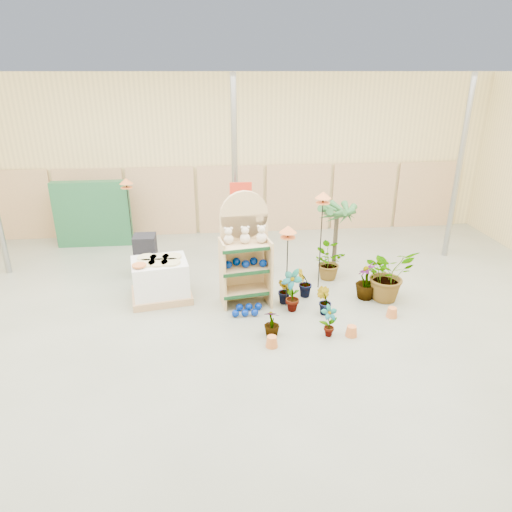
{
  "coord_description": "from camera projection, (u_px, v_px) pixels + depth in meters",
  "views": [
    {
      "loc": [
        -0.56,
        -7.1,
        4.53
      ],
      "look_at": [
        0.3,
        1.5,
        1.0
      ],
      "focal_mm": 32.0,
      "sensor_mm": 36.0,
      "label": 1
    }
  ],
  "objects": [
    {
      "name": "potted_plant_9",
      "position": [
        324.0,
        301.0,
        9.05
      ],
      "size": [
        0.4,
        0.39,
        0.56
      ],
      "primitive_type": "imported",
      "rotation": [
        0.0,
        0.0,
        2.39
      ],
      "color": "#295B29",
      "rests_on": "ground"
    },
    {
      "name": "potted_plant_0",
      "position": [
        292.0,
        291.0,
        9.11
      ],
      "size": [
        0.54,
        0.56,
        0.89
      ],
      "primitive_type": "imported",
      "rotation": [
        0.0,
        0.0,
        5.37
      ],
      "color": "#295B29",
      "rests_on": "ground"
    },
    {
      "name": "potted_plant_6",
      "position": [
        327.0,
        262.0,
        10.54
      ],
      "size": [
        0.96,
        0.98,
        0.82
      ],
      "primitive_type": "imported",
      "rotation": [
        0.0,
        0.0,
        2.27
      ],
      "color": "#295B29",
      "rests_on": "ground"
    },
    {
      "name": "teddy_bears",
      "position": [
        246.0,
        236.0,
        9.02
      ],
      "size": [
        0.86,
        0.22,
        0.36
      ],
      "color": "beige",
      "rests_on": "display_shelf"
    },
    {
      "name": "bird_table_front",
      "position": [
        288.0,
        232.0,
        8.84
      ],
      "size": [
        0.34,
        0.34,
        1.75
      ],
      "color": "black",
      "rests_on": "ground"
    },
    {
      "name": "room",
      "position": [
        243.0,
        207.0,
        8.3
      ],
      "size": [
        15.2,
        12.1,
        4.7
      ],
      "color": "slate",
      "rests_on": "ground"
    },
    {
      "name": "charcoal_planters",
      "position": [
        146.0,
        256.0,
        10.68
      ],
      "size": [
        0.5,
        0.5,
        1.0
      ],
      "color": "black",
      "rests_on": "ground"
    },
    {
      "name": "bird_table_back",
      "position": [
        126.0,
        184.0,
        11.44
      ],
      "size": [
        0.34,
        0.34,
        2.02
      ],
      "color": "black",
      "rests_on": "ground"
    },
    {
      "name": "potted_plant_5",
      "position": [
        304.0,
        283.0,
        9.71
      ],
      "size": [
        0.45,
        0.43,
        0.64
      ],
      "primitive_type": "imported",
      "rotation": [
        0.0,
        0.0,
        3.69
      ],
      "color": "#295B29",
      "rests_on": "ground"
    },
    {
      "name": "potted_plant_3",
      "position": [
        366.0,
        281.0,
        9.63
      ],
      "size": [
        0.58,
        0.58,
        0.8
      ],
      "primitive_type": "imported",
      "rotation": [
        0.0,
        0.0,
        4.36
      ],
      "color": "#295B29",
      "rests_on": "ground"
    },
    {
      "name": "potted_plant_8",
      "position": [
        329.0,
        321.0,
        8.27
      ],
      "size": [
        0.36,
        0.28,
        0.61
      ],
      "primitive_type": "imported",
      "rotation": [
        0.0,
        0.0,
        0.21
      ],
      "color": "#295B29",
      "rests_on": "ground"
    },
    {
      "name": "trellis_stock",
      "position": [
        93.0,
        214.0,
        12.4
      ],
      "size": [
        2.0,
        0.3,
        1.8
      ],
      "primitive_type": "cube",
      "color": "#1F5932",
      "rests_on": "ground"
    },
    {
      "name": "potted_plant_1",
      "position": [
        285.0,
        291.0,
        9.42
      ],
      "size": [
        0.34,
        0.38,
        0.59
      ],
      "primitive_type": "imported",
      "rotation": [
        0.0,
        0.0,
        4.98
      ],
      "color": "#295B29",
      "rests_on": "ground"
    },
    {
      "name": "potted_plant_11",
      "position": [
        262.0,
        258.0,
        10.94
      ],
      "size": [
        0.4,
        0.4,
        0.7
      ],
      "primitive_type": "imported",
      "rotation": [
        0.0,
        0.0,
        3.16
      ],
      "color": "#295B29",
      "rests_on": "ground"
    },
    {
      "name": "potted_plant_10",
      "position": [
        388.0,
        274.0,
        9.53
      ],
      "size": [
        1.24,
        1.15,
        1.15
      ],
      "primitive_type": "imported",
      "rotation": [
        0.0,
        0.0,
        0.28
      ],
      "color": "#295B29",
      "rests_on": "ground"
    },
    {
      "name": "bird_table_right",
      "position": [
        323.0,
        199.0,
        9.49
      ],
      "size": [
        0.34,
        0.34,
        2.2
      ],
      "color": "black",
      "rests_on": "ground"
    },
    {
      "name": "palm",
      "position": [
        337.0,
        211.0,
        10.35
      ],
      "size": [
        0.7,
        0.7,
        1.82
      ],
      "color": "#423928",
      "rests_on": "ground"
    },
    {
      "name": "display_shelf",
      "position": [
        245.0,
        253.0,
        9.28
      ],
      "size": [
        1.07,
        0.78,
        2.35
      ],
      "rotation": [
        0.0,
        0.0,
        0.17
      ],
      "color": "tan",
      "rests_on": "ground"
    },
    {
      "name": "offer_sign",
      "position": [
        241.0,
        209.0,
        10.46
      ],
      "size": [
        0.5,
        0.08,
        2.2
      ],
      "color": "gray",
      "rests_on": "ground"
    },
    {
      "name": "potted_plant_7",
      "position": [
        272.0,
        323.0,
        8.3
      ],
      "size": [
        0.35,
        0.35,
        0.52
      ],
      "primitive_type": "imported",
      "rotation": [
        0.0,
        0.0,
        2.89
      ],
      "color": "#295B29",
      "rests_on": "ground"
    },
    {
      "name": "gazing_balls_floor",
      "position": [
        247.0,
        310.0,
        9.13
      ],
      "size": [
        0.63,
        0.39,
        0.15
      ],
      "color": "navy",
      "rests_on": "ground"
    },
    {
      "name": "gazing_balls_shelf",
      "position": [
        245.0,
        263.0,
        9.2
      ],
      "size": [
        0.86,
        0.29,
        0.16
      ],
      "color": "navy",
      "rests_on": "display_shelf"
    },
    {
      "name": "pallet_stack",
      "position": [
        160.0,
        280.0,
        9.6
      ],
      "size": [
        1.38,
        1.22,
        0.91
      ],
      "rotation": [
        0.0,
        0.0,
        0.18
      ],
      "color": "tan",
      "rests_on": "ground"
    }
  ]
}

